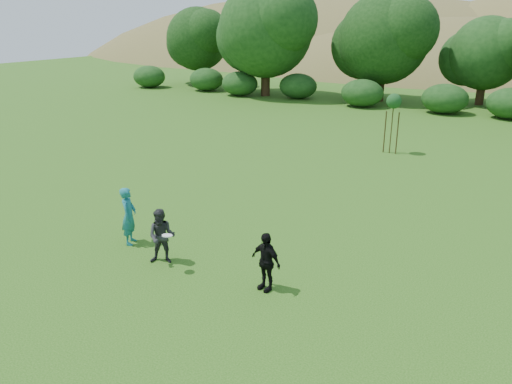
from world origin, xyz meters
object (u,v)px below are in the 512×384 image
sapling (394,103)px  player_black (266,261)px  player_teal (129,216)px  player_grey (162,236)px

sapling → player_black: bearing=-85.9°
player_teal → player_black: size_ratio=1.15×
player_grey → sapling: (2.03, 14.28, 1.66)m
player_teal → player_grey: 1.67m
player_teal → player_black: (4.64, -0.31, -0.11)m
player_black → player_teal: bearing=-170.3°
player_grey → player_black: player_grey is taller
player_teal → sapling: size_ratio=0.59×
player_teal → sapling: sapling is taller
player_teal → sapling: (3.63, 13.81, 1.57)m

